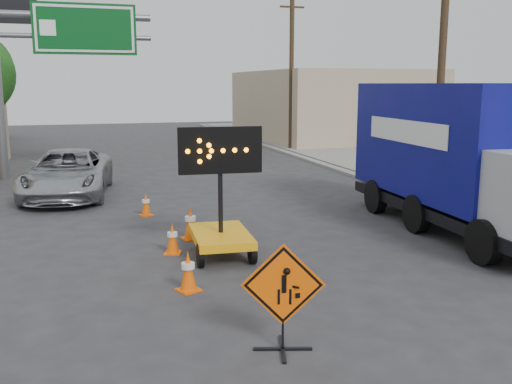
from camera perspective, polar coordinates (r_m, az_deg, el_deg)
name	(u,v)px	position (r m, az deg, el deg)	size (l,w,h in m)	color
ground	(360,360)	(8.34, 10.33, -16.16)	(100.00, 100.00, 0.00)	#2D2D30
curb_right	(348,173)	(24.36, 9.18, 1.91)	(0.40, 60.00, 0.12)	gray
sidewalk_right	(396,170)	(25.46, 13.83, 2.15)	(4.00, 60.00, 0.15)	gray
building_right_far	(328,105)	(40.15, 7.22, 8.61)	(10.00, 14.00, 4.60)	tan
highway_gantry	(51,50)	(24.57, -19.81, 13.23)	(6.18, 0.38, 6.90)	slate
utility_pole_near	(442,55)	(20.20, 18.12, 12.89)	(1.80, 0.26, 9.00)	#40301B
utility_pole_far	(291,67)	(32.68, 3.57, 12.38)	(1.80, 0.26, 9.00)	#40301B
construction_sign	(283,295)	(8.15, 2.73, -10.23)	(1.15, 0.83, 1.58)	black
arrow_board	(221,228)	(12.57, -3.54, -3.58)	(1.81, 2.09, 2.86)	#F6A40D
pickup_truck	(68,173)	(20.21, -18.32, 1.77)	(2.60, 5.63, 1.57)	#AEB1B6
box_truck	(459,165)	(15.48, 19.64, 2.55)	(2.85, 8.04, 3.77)	black
cone_a	(188,271)	(10.61, -6.80, -7.85)	(0.50, 0.50, 0.76)	#FF5A05
cone_b	(172,238)	(12.93, -8.36, -4.61)	(0.45, 0.45, 0.70)	#FF5A05
cone_c	(190,223)	(14.04, -6.57, -3.09)	(0.49, 0.49, 0.82)	#FF5A05
cone_d	(146,204)	(16.75, -10.95, -1.21)	(0.43, 0.43, 0.67)	#FF5A05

